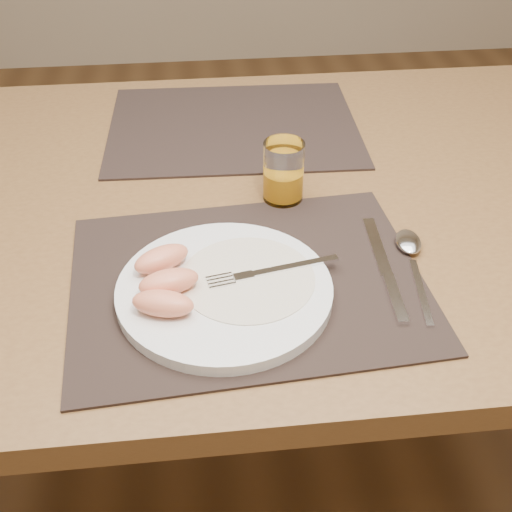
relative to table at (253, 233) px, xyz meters
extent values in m
plane|color=brown|center=(0.00, 0.00, -0.67)|extent=(5.00, 5.00, 0.00)
cube|color=brown|center=(0.00, 0.00, 0.06)|extent=(1.40, 0.90, 0.04)
cylinder|color=brown|center=(0.62, 0.37, -0.31)|extent=(0.06, 0.06, 0.71)
cube|color=black|center=(-0.03, -0.22, 0.09)|extent=(0.47, 0.38, 0.00)
cube|color=black|center=(-0.01, 0.22, 0.09)|extent=(0.46, 0.36, 0.00)
cylinder|color=white|center=(-0.06, -0.25, 0.10)|extent=(0.27, 0.27, 0.02)
cylinder|color=white|center=(-0.03, -0.24, 0.10)|extent=(0.17, 0.17, 0.00)
cube|color=silver|center=(0.03, -0.22, 0.11)|extent=(0.11, 0.03, 0.00)
cube|color=silver|center=(-0.04, -0.23, 0.11)|extent=(0.03, 0.02, 0.00)
cube|color=silver|center=(-0.06, -0.24, 0.11)|extent=(0.04, 0.03, 0.00)
cube|color=silver|center=(0.16, -0.17, 0.09)|extent=(0.02, 0.13, 0.00)
cube|color=silver|center=(0.15, -0.28, 0.09)|extent=(0.02, 0.09, 0.01)
cube|color=silver|center=(0.19, -0.27, 0.09)|extent=(0.03, 0.13, 0.00)
ellipsoid|color=silver|center=(0.20, -0.17, 0.09)|extent=(0.04, 0.06, 0.01)
cylinder|color=white|center=(0.04, -0.03, 0.13)|extent=(0.06, 0.06, 0.09)
cylinder|color=#FF9E15|center=(0.04, -0.03, 0.11)|extent=(0.05, 0.05, 0.04)
ellipsoid|color=#ED8960|center=(-0.13, -0.29, 0.12)|extent=(0.08, 0.05, 0.03)
ellipsoid|color=#ED8960|center=(-0.13, -0.25, 0.12)|extent=(0.08, 0.05, 0.03)
ellipsoid|color=#ED8960|center=(-0.14, -0.20, 0.12)|extent=(0.08, 0.07, 0.03)
camera|label=1|loc=(-0.09, -0.85, 0.62)|focal=45.00mm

